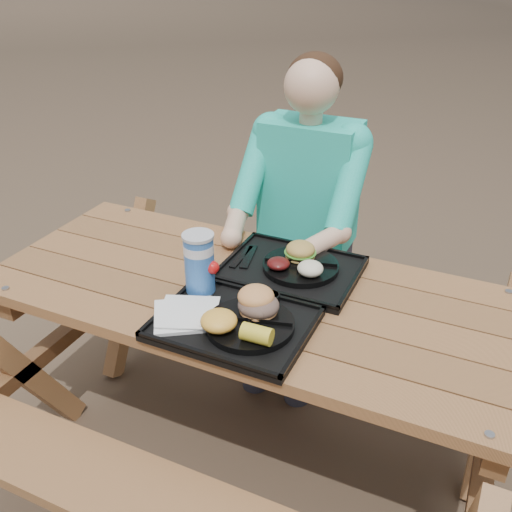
% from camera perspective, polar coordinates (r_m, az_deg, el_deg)
% --- Properties ---
extents(ground, '(60.00, 60.00, 0.00)m').
position_cam_1_polar(ground, '(2.35, 0.00, -19.02)').
color(ground, '#999999').
rests_on(ground, ground).
extents(picnic_table, '(1.80, 1.49, 0.75)m').
position_cam_1_polar(picnic_table, '(2.09, 0.00, -12.17)').
color(picnic_table, '#999999').
rests_on(picnic_table, ground).
extents(tray_near, '(0.45, 0.35, 0.02)m').
position_cam_1_polar(tray_near, '(1.69, -2.23, -6.86)').
color(tray_near, black).
rests_on(tray_near, picnic_table).
extents(tray_far, '(0.45, 0.35, 0.02)m').
position_cam_1_polar(tray_far, '(1.95, 3.54, -1.47)').
color(tray_far, black).
rests_on(tray_far, picnic_table).
extents(plate_near, '(0.26, 0.26, 0.02)m').
position_cam_1_polar(plate_near, '(1.66, -0.61, -6.87)').
color(plate_near, black).
rests_on(plate_near, tray_near).
extents(plate_far, '(0.26, 0.26, 0.02)m').
position_cam_1_polar(plate_far, '(1.94, 4.49, -1.02)').
color(plate_far, black).
rests_on(plate_far, tray_far).
extents(napkin_stack, '(0.24, 0.24, 0.02)m').
position_cam_1_polar(napkin_stack, '(1.71, -7.22, -5.81)').
color(napkin_stack, white).
rests_on(napkin_stack, tray_near).
extents(soda_cup, '(0.09, 0.09, 0.19)m').
position_cam_1_polar(soda_cup, '(1.79, -5.68, -0.82)').
color(soda_cup, '#1652AB').
rests_on(soda_cup, tray_near).
extents(condiment_bbq, '(0.05, 0.05, 0.03)m').
position_cam_1_polar(condiment_bbq, '(1.77, -0.45, -4.01)').
color(condiment_bbq, black).
rests_on(condiment_bbq, tray_near).
extents(condiment_mustard, '(0.06, 0.06, 0.03)m').
position_cam_1_polar(condiment_mustard, '(1.76, 1.49, -4.28)').
color(condiment_mustard, gold).
rests_on(condiment_mustard, tray_near).
extents(sandwich, '(0.12, 0.12, 0.12)m').
position_cam_1_polar(sandwich, '(1.66, 0.26, -3.92)').
color(sandwich, '#E69451').
rests_on(sandwich, plate_near).
extents(mac_cheese, '(0.11, 0.11, 0.05)m').
position_cam_1_polar(mac_cheese, '(1.61, -3.74, -6.48)').
color(mac_cheese, '#FFBF43').
rests_on(mac_cheese, plate_near).
extents(corn_cob, '(0.09, 0.09, 0.05)m').
position_cam_1_polar(corn_cob, '(1.56, 0.08, -7.81)').
color(corn_cob, yellow).
rests_on(corn_cob, plate_near).
extents(cutlery_far, '(0.06, 0.17, 0.01)m').
position_cam_1_polar(cutlery_far, '(2.01, -0.74, -0.07)').
color(cutlery_far, black).
rests_on(cutlery_far, tray_far).
extents(burger, '(0.10, 0.10, 0.09)m').
position_cam_1_polar(burger, '(1.95, 4.48, 0.99)').
color(burger, '#BF9443').
rests_on(burger, plate_far).
extents(baked_beans, '(0.08, 0.08, 0.03)m').
position_cam_1_polar(baked_beans, '(1.90, 2.26, -0.76)').
color(baked_beans, '#541110').
rests_on(baked_beans, plate_far).
extents(potato_salad, '(0.09, 0.09, 0.05)m').
position_cam_1_polar(potato_salad, '(1.87, 5.45, -1.25)').
color(potato_salad, '#F2EDCD').
rests_on(potato_salad, plate_far).
extents(diner, '(0.48, 0.84, 1.28)m').
position_cam_1_polar(diner, '(2.46, 4.96, 2.11)').
color(diner, '#17A3A4').
rests_on(diner, ground).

